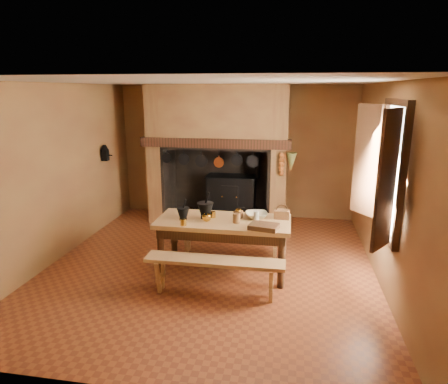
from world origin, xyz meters
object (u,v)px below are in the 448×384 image
object	(u,v)px
mixing_bowl	(256,215)
iron_range	(232,196)
work_table	(224,228)
wicker_basket	(282,214)
bench_front	(215,268)
coffee_grinder	(238,214)

from	to	relation	value
mixing_bowl	iron_range	bearing A→B (deg)	106.88
iron_range	work_table	distance (m)	2.68
wicker_basket	iron_range	bearing A→B (deg)	117.44
iron_range	wicker_basket	bearing A→B (deg)	-65.33
work_table	mixing_bowl	world-z (taller)	mixing_bowl
work_table	bench_front	world-z (taller)	work_table
iron_range	coffee_grinder	world-z (taller)	iron_range
wicker_basket	work_table	bearing A→B (deg)	-163.39
bench_front	mixing_bowl	size ratio (longest dim) A/B	5.65
iron_range	coffee_grinder	size ratio (longest dim) A/B	9.31
iron_range	mixing_bowl	bearing A→B (deg)	-73.12
iron_range	wicker_basket	xyz separation A→B (m)	(1.12, -2.45, 0.43)
coffee_grinder	mixing_bowl	size ratio (longest dim) A/B	0.52
iron_range	work_table	xyz separation A→B (m)	(0.29, -2.65, 0.23)
mixing_bowl	wicker_basket	bearing A→B (deg)	4.21
work_table	mixing_bowl	bearing A→B (deg)	21.06
coffee_grinder	iron_range	bearing A→B (deg)	112.73
iron_range	coffee_grinder	bearing A→B (deg)	-79.10
coffee_grinder	mixing_bowl	distance (m)	0.27
work_table	wicker_basket	xyz separation A→B (m)	(0.84, 0.21, 0.20)
work_table	coffee_grinder	world-z (taller)	coffee_grinder
iron_range	bench_front	distance (m)	3.36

